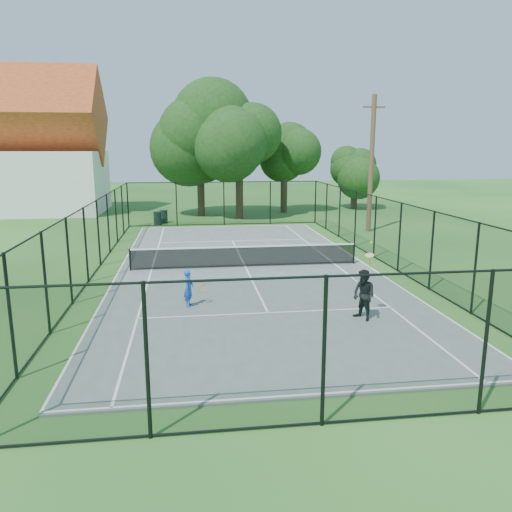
{
  "coord_description": "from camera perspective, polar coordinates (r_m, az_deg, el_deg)",
  "views": [
    {
      "loc": [
        -2.43,
        -21.47,
        5.24
      ],
      "look_at": [
        0.07,
        -3.0,
        1.2
      ],
      "focal_mm": 35.0,
      "sensor_mm": 36.0,
      "label": 1
    }
  ],
  "objects": [
    {
      "name": "tree_near_right",
      "position": [
        41.49,
        3.26,
        11.48
      ],
      "size": [
        5.38,
        5.38,
        7.43
      ],
      "color": "#332114",
      "rests_on": "ground"
    },
    {
      "name": "tree_far_right",
      "position": [
        44.83,
        11.25,
        9.21
      ],
      "size": [
        3.75,
        3.75,
        4.97
      ],
      "color": "#332114",
      "rests_on": "ground"
    },
    {
      "name": "player_blue",
      "position": [
        16.76,
        -7.68,
        -3.66
      ],
      "size": [
        0.79,
        0.52,
        1.25
      ],
      "color": "blue",
      "rests_on": "tennis_court"
    },
    {
      "name": "tree_near_left",
      "position": [
        39.47,
        -6.44,
        12.88
      ],
      "size": [
        7.16,
        7.16,
        9.34
      ],
      "color": "#332114",
      "rests_on": "ground"
    },
    {
      "name": "tree_near_mid",
      "position": [
        37.47,
        -1.94,
        11.53
      ],
      "size": [
        5.95,
        5.95,
        7.78
      ],
      "color": "#332114",
      "rests_on": "ground"
    },
    {
      "name": "ground",
      "position": [
        22.24,
        -1.22,
        -1.41
      ],
      "size": [
        120.0,
        120.0,
        0.0
      ],
      "primitive_type": "plane",
      "color": "#1F531C"
    },
    {
      "name": "fence",
      "position": [
        21.93,
        -1.24,
        2.4
      ],
      "size": [
        13.1,
        26.1,
        3.0
      ],
      "color": "black",
      "rests_on": "ground"
    },
    {
      "name": "player_black",
      "position": [
        15.63,
        12.23,
        -4.38
      ],
      "size": [
        0.89,
        1.18,
        2.32
      ],
      "color": "black",
      "rests_on": "tennis_court"
    },
    {
      "name": "building",
      "position": [
        45.85,
        -26.73,
        10.56
      ],
      "size": [
        15.3,
        8.15,
        11.87
      ],
      "color": "silver",
      "rests_on": "ground"
    },
    {
      "name": "utility_pole",
      "position": [
        32.56,
        13.04,
        10.25
      ],
      "size": [
        1.4,
        0.3,
        8.46
      ],
      "color": "#4C3823",
      "rests_on": "ground"
    },
    {
      "name": "tennis_net",
      "position": [
        22.11,
        -1.23,
        0.05
      ],
      "size": [
        10.08,
        0.08,
        0.95
      ],
      "color": "black",
      "rests_on": "tennis_court"
    },
    {
      "name": "trash_bin_left",
      "position": [
        35.54,
        -11.19,
        4.26
      ],
      "size": [
        0.58,
        0.58,
        0.91
      ],
      "color": "black",
      "rests_on": "ground"
    },
    {
      "name": "trash_bin_right",
      "position": [
        36.38,
        -10.5,
        4.47
      ],
      "size": [
        0.58,
        0.58,
        0.91
      ],
      "color": "black",
      "rests_on": "ground"
    },
    {
      "name": "tennis_court",
      "position": [
        22.23,
        -1.22,
        -1.33
      ],
      "size": [
        11.0,
        24.0,
        0.06
      ],
      "primitive_type": "cube",
      "color": "#516058",
      "rests_on": "ground"
    }
  ]
}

